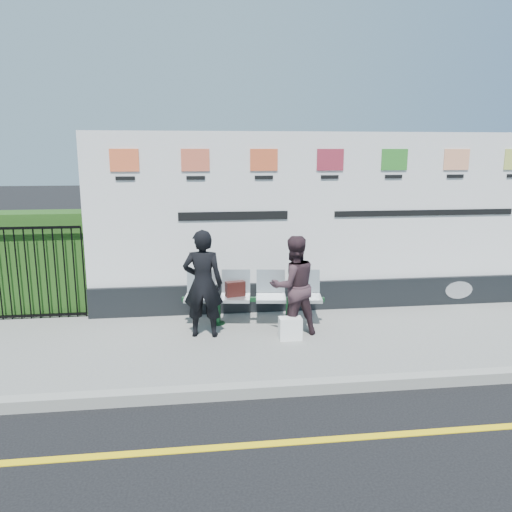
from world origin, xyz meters
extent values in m
plane|color=black|center=(0.00, 0.00, 0.00)|extent=(80.00, 80.00, 0.00)
cube|color=gray|center=(0.00, 2.50, 0.06)|extent=(14.00, 3.00, 0.12)
cube|color=gray|center=(0.00, 1.00, 0.07)|extent=(14.00, 0.18, 0.14)
cube|color=yellow|center=(0.00, 0.00, 0.00)|extent=(14.00, 0.10, 0.01)
cube|color=black|center=(0.50, 3.85, 0.37)|extent=(8.00, 0.30, 0.50)
cube|color=silver|center=(0.50, 3.85, 1.87)|extent=(8.00, 0.14, 2.50)
cube|color=#224916|center=(-4.58, 4.30, 0.97)|extent=(2.35, 0.70, 1.70)
imported|color=black|center=(-1.64, 2.72, 0.92)|extent=(0.63, 0.46, 1.59)
imported|color=#38242A|center=(-0.32, 2.64, 0.87)|extent=(0.83, 0.71, 1.49)
cube|color=black|center=(-1.13, 3.18, 0.70)|extent=(0.32, 0.20, 0.24)
cube|color=white|center=(-0.40, 2.42, 0.28)|extent=(0.33, 0.20, 0.33)
camera|label=1|loc=(-1.76, -4.33, 2.80)|focal=35.00mm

